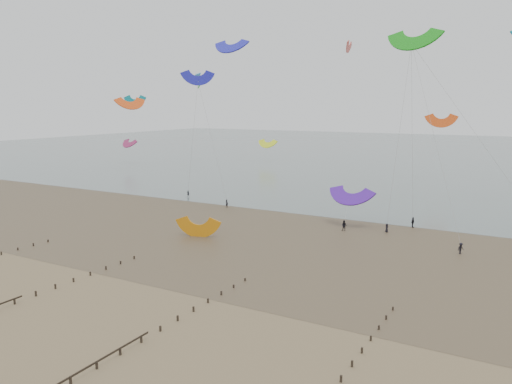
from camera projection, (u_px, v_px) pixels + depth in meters
ground at (154, 309)px, 52.53m from camera, size 500.00×500.00×0.00m
sea_and_shore at (271, 233)px, 84.03m from camera, size 500.00×665.00×0.03m
kitesurfer_lead at (227, 203)px, 104.86m from camera, size 0.69×0.52×1.70m
kitesurfers at (446, 229)px, 82.88m from camera, size 83.98×22.27×1.87m
grounded_kite at (198, 237)px, 81.50m from camera, size 7.53×6.51×3.56m
kites_airborne at (352, 109)px, 129.59m from camera, size 232.78×102.68×41.67m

